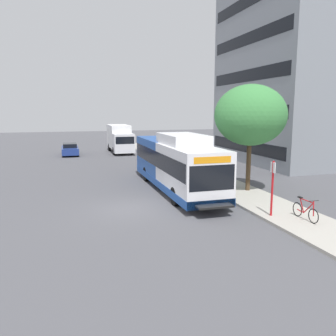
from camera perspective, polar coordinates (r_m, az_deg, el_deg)
ground_plane at (r=25.90m, az=-9.36°, el=-1.87°), size 120.00×120.00×0.00m
sidewalk_curb at (r=25.82m, az=6.83°, el=-1.69°), size 3.00×56.00×0.14m
transit_bus at (r=21.98m, az=1.22°, el=0.74°), size 2.58×12.25×3.65m
bus_stop_sign_pole at (r=16.86m, az=16.75°, el=-2.55°), size 0.10×0.36×2.60m
bicycle_parked at (r=16.98m, az=21.59°, el=-6.52°), size 0.52×1.76×1.02m
street_tree_near_stop at (r=21.63m, az=13.36°, el=8.41°), size 4.31×4.31×6.43m
parked_car_far_lane at (r=40.82m, az=-15.78°, el=2.98°), size 1.80×4.50×1.33m
box_truck_background at (r=42.09m, az=-7.90°, el=4.91°), size 2.32×7.01×3.25m
apartment_tower_backdrop at (r=38.31m, az=21.65°, el=23.46°), size 11.95×14.41×29.40m
lattice_comm_tower at (r=52.42m, az=16.11°, el=14.72°), size 1.10×1.10×30.36m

